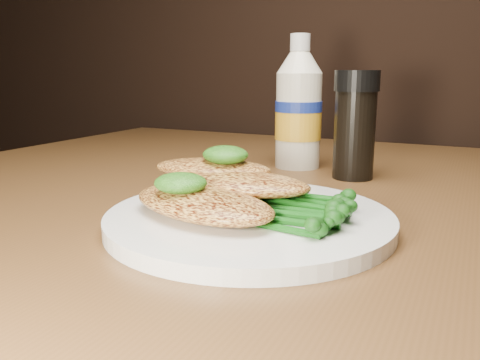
% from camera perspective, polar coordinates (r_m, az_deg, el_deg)
% --- Properties ---
extents(plate, '(0.25, 0.25, 0.01)m').
position_cam_1_polar(plate, '(0.43, 1.09, -4.56)').
color(plate, white).
rests_on(plate, dining_table).
extents(chicken_front, '(0.16, 0.11, 0.02)m').
position_cam_1_polar(chicken_front, '(0.41, -4.35, -2.71)').
color(chicken_front, gold).
rests_on(chicken_front, plate).
extents(chicken_mid, '(0.13, 0.07, 0.02)m').
position_cam_1_polar(chicken_mid, '(0.45, 0.03, -0.36)').
color(chicken_mid, gold).
rests_on(chicken_mid, plate).
extents(chicken_back, '(0.12, 0.08, 0.02)m').
position_cam_1_polar(chicken_back, '(0.48, -3.22, 1.35)').
color(chicken_back, gold).
rests_on(chicken_back, plate).
extents(pesto_front, '(0.05, 0.05, 0.02)m').
position_cam_1_polar(pesto_front, '(0.41, -6.87, -0.35)').
color(pesto_front, black).
rests_on(pesto_front, chicken_front).
extents(pesto_back, '(0.06, 0.05, 0.02)m').
position_cam_1_polar(pesto_back, '(0.47, -1.69, 2.93)').
color(pesto_back, black).
rests_on(pesto_back, chicken_back).
extents(broccolini_bundle, '(0.11, 0.09, 0.02)m').
position_cam_1_polar(broccolini_bundle, '(0.41, 6.13, -3.13)').
color(broccolini_bundle, '#125011').
rests_on(broccolini_bundle, plate).
extents(mayo_bottle, '(0.07, 0.07, 0.18)m').
position_cam_1_polar(mayo_bottle, '(0.68, 6.80, 8.93)').
color(mayo_bottle, '#F1E9CC').
rests_on(mayo_bottle, dining_table).
extents(pepper_grinder, '(0.07, 0.07, 0.13)m').
position_cam_1_polar(pepper_grinder, '(0.62, 13.12, 6.17)').
color(pepper_grinder, black).
rests_on(pepper_grinder, dining_table).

